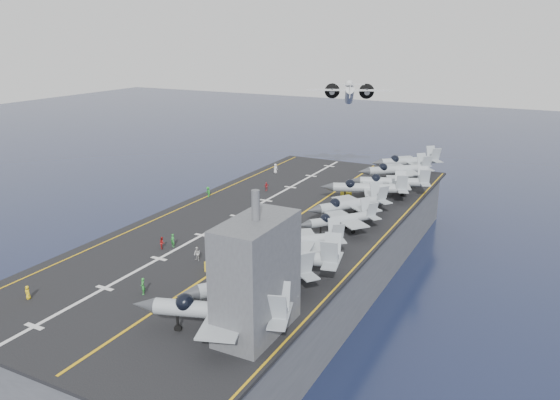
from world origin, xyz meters
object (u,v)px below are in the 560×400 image
at_px(island_superstructure, 256,263).
at_px(tow_cart_a, 214,266).
at_px(fighter_jet_0, 220,309).
at_px(transport_plane, 349,95).

relative_size(island_superstructure, tow_cart_a, 6.47).
distance_m(island_superstructure, fighter_jet_0, 5.99).
height_order(island_superstructure, transport_plane, transport_plane).
relative_size(fighter_jet_0, transport_plane, 0.73).
bearing_deg(tow_cart_a, island_superstructure, -40.13).
xyz_separation_m(tow_cart_a, transport_plane, (-12.52, 81.26, 13.13)).
height_order(tow_cart_a, transport_plane, transport_plane).
distance_m(island_superstructure, tow_cart_a, 17.31).
relative_size(tow_cart_a, transport_plane, 0.09).
bearing_deg(fighter_jet_0, tow_cart_a, 126.27).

